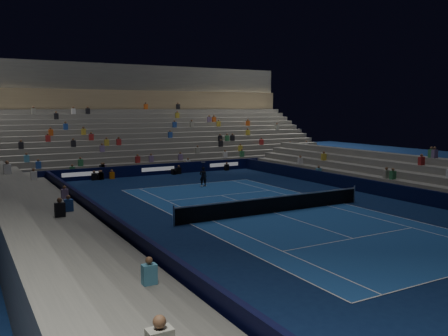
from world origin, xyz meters
TOP-DOWN VIEW (x-y plane):
  - ground at (0.00, 0.00)m, footprint 90.00×90.00m
  - court_surface at (0.00, 0.00)m, footprint 10.97×23.77m
  - sponsor_barrier_far at (0.00, 18.50)m, footprint 44.00×0.25m
  - sponsor_barrier_east at (9.70, 0.00)m, footprint 0.25×37.00m
  - sponsor_barrier_west at (-9.70, 0.00)m, footprint 0.25×37.00m
  - grandstand_main at (0.00, 27.90)m, footprint 44.00×15.20m
  - grandstand_east at (13.17, 0.00)m, footprint 5.00×37.00m
  - grandstand_west at (-13.17, 0.00)m, footprint 5.00×37.00m
  - tennis_net at (0.00, 0.00)m, footprint 12.90×0.10m
  - tennis_player at (0.68, 10.52)m, footprint 0.65×0.53m
  - broadcast_camera at (1.38, 17.89)m, footprint 0.39×0.82m

SIDE VIEW (x-z plane):
  - ground at x=0.00m, z-range 0.00..0.00m
  - court_surface at x=0.00m, z-range 0.00..0.01m
  - broadcast_camera at x=1.38m, z-range 0.01..0.53m
  - sponsor_barrier_far at x=0.00m, z-range 0.00..1.00m
  - sponsor_barrier_east at x=9.70m, z-range 0.00..1.00m
  - sponsor_barrier_west at x=-9.70m, z-range 0.00..1.00m
  - tennis_net at x=0.00m, z-range -0.05..1.05m
  - tennis_player at x=0.68m, z-range 0.00..1.55m
  - grandstand_east at x=13.17m, z-range -0.33..2.17m
  - grandstand_west at x=-13.17m, z-range -0.33..2.17m
  - grandstand_main at x=0.00m, z-range -2.22..8.98m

